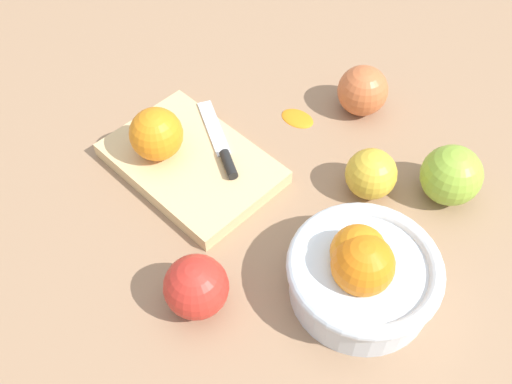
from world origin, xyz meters
TOP-DOWN VIEW (x-y plane):
  - ground_plane at (0.00, 0.00)m, footprint 2.40×2.40m
  - bowl at (-0.13, 0.07)m, footprint 0.18×0.18m
  - cutting_board at (0.16, 0.03)m, footprint 0.26×0.20m
  - orange_on_board at (0.20, 0.04)m, footprint 0.07×0.07m
  - knife at (0.13, -0.01)m, footprint 0.13×0.11m
  - apple_front_left at (-0.06, -0.07)m, footprint 0.07×0.07m
  - apple_back_center at (0.02, 0.19)m, footprint 0.08×0.08m
  - apple_front_left_2 at (-0.15, -0.13)m, footprint 0.08×0.08m
  - apple_front_center at (0.02, -0.21)m, footprint 0.07×0.07m
  - citrus_peel at (0.09, -0.14)m, footprint 0.05×0.04m

SIDE VIEW (x-z plane):
  - ground_plane at x=0.00m, z-range 0.00..0.00m
  - citrus_peel at x=0.09m, z-range 0.00..0.01m
  - cutting_board at x=0.16m, z-range 0.00..0.02m
  - knife at x=0.13m, z-range 0.02..0.03m
  - apple_front_left at x=-0.06m, z-range 0.00..0.07m
  - apple_front_center at x=0.02m, z-range 0.00..0.07m
  - apple_back_center at x=0.02m, z-range 0.00..0.08m
  - apple_front_left_2 at x=-0.15m, z-range 0.00..0.08m
  - bowl at x=-0.13m, z-range -0.01..0.10m
  - orange_on_board at x=0.20m, z-range 0.02..0.09m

